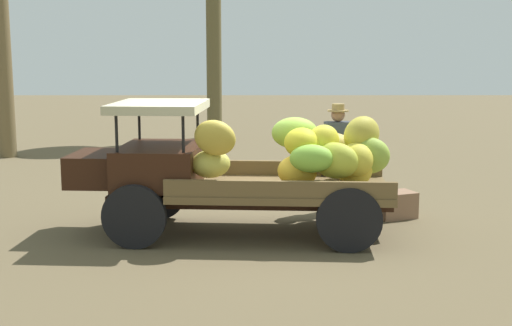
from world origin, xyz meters
name	(u,v)px	position (x,y,z in m)	size (l,w,h in m)	color
ground_plane	(235,230)	(0.00, 0.00, 0.00)	(60.00, 60.00, 0.00)	brown
truck	(243,167)	(-0.11, 0.24, 0.97)	(4.54, 1.97, 1.87)	#31190D
farmer	(337,151)	(-1.61, -1.18, 0.99)	(0.52, 0.48, 1.74)	#413C3F
wooden_crate	(395,205)	(-2.47, -0.74, 0.20)	(0.59, 0.41, 0.41)	#88644B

